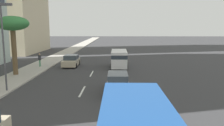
# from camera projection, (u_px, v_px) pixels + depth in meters

# --- Properties ---
(ground_plane) EXTENTS (198.00, 198.00, 0.00)m
(ground_plane) POSITION_uv_depth(u_px,v_px,m) (98.00, 62.00, 34.15)
(ground_plane) COLOR #38383A
(sidewalk_right) EXTENTS (162.00, 3.59, 0.15)m
(sidewalk_right) POSITION_uv_depth(u_px,v_px,m) (48.00, 62.00, 34.29)
(sidewalk_right) COLOR #B2ADA3
(sidewalk_right) RESTS_ON ground_plane
(lane_stripe_mid) EXTENTS (3.20, 0.16, 0.01)m
(lane_stripe_mid) POSITION_uv_depth(u_px,v_px,m) (82.00, 91.00, 18.74)
(lane_stripe_mid) COLOR silver
(lane_stripe_mid) RESTS_ON ground_plane
(lane_stripe_far) EXTENTS (3.20, 0.16, 0.01)m
(lane_stripe_far) POSITION_uv_depth(u_px,v_px,m) (92.00, 74.00, 25.86)
(lane_stripe_far) COLOR silver
(lane_stripe_far) RESTS_ON ground_plane
(van_lead) EXTENTS (5.19, 2.14, 2.24)m
(van_lead) POSITION_uv_depth(u_px,v_px,m) (119.00, 58.00, 29.72)
(van_lead) COLOR white
(van_lead) RESTS_ON ground_plane
(car_fourth) EXTENTS (4.57, 1.82, 1.64)m
(car_fourth) POSITION_uv_depth(u_px,v_px,m) (118.00, 83.00, 18.34)
(car_fourth) COLOR white
(car_fourth) RESTS_ON ground_plane
(car_fifth) EXTENTS (4.06, 1.93, 1.55)m
(car_fifth) POSITION_uv_depth(u_px,v_px,m) (71.00, 61.00, 30.67)
(car_fifth) COLOR beige
(car_fifth) RESTS_ON ground_plane
(pedestrian_near_lamp) EXTENTS (0.38, 0.33, 1.75)m
(pedestrian_near_lamp) POSITION_uv_depth(u_px,v_px,m) (40.00, 59.00, 29.59)
(pedestrian_near_lamp) COLOR #4C8C66
(pedestrian_near_lamp) RESTS_ON sidewalk_right
(palm_tree) EXTENTS (3.46, 3.46, 6.35)m
(palm_tree) POSITION_uv_depth(u_px,v_px,m) (12.00, 25.00, 23.88)
(palm_tree) COLOR brown
(palm_tree) RESTS_ON sidewalk_right
(street_lamp) EXTENTS (0.24, 0.97, 7.07)m
(street_lamp) POSITION_uv_depth(u_px,v_px,m) (4.00, 38.00, 17.83)
(street_lamp) COLOR #4C4C51
(street_lamp) RESTS_ON sidewalk_right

